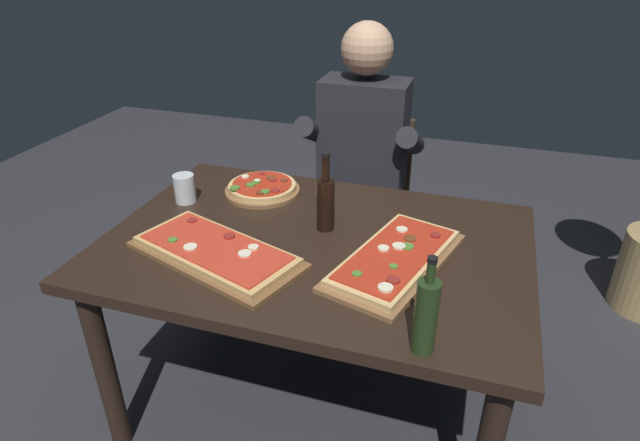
# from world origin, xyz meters

# --- Properties ---
(ground_plane) EXTENTS (6.40, 6.40, 0.00)m
(ground_plane) POSITION_xyz_m (0.00, 0.00, 0.00)
(ground_plane) COLOR #2D2D33
(dining_table) EXTENTS (1.40, 0.96, 0.74)m
(dining_table) POSITION_xyz_m (0.00, 0.00, 0.64)
(dining_table) COLOR black
(dining_table) RESTS_ON ground_plane
(pizza_rectangular_front) EXTENTS (0.62, 0.43, 0.05)m
(pizza_rectangular_front) POSITION_xyz_m (-0.27, -0.19, 0.76)
(pizza_rectangular_front) COLOR brown
(pizza_rectangular_front) RESTS_ON dining_table
(pizza_rectangular_left) EXTENTS (0.39, 0.58, 0.05)m
(pizza_rectangular_left) POSITION_xyz_m (0.28, -0.06, 0.76)
(pizza_rectangular_left) COLOR brown
(pizza_rectangular_left) RESTS_ON dining_table
(pizza_round_far) EXTENTS (0.29, 0.29, 0.05)m
(pizza_round_far) POSITION_xyz_m (-0.31, 0.29, 0.76)
(pizza_round_far) COLOR brown
(pizza_round_far) RESTS_ON dining_table
(wine_bottle_dark) EXTENTS (0.06, 0.06, 0.28)m
(wine_bottle_dark) POSITION_xyz_m (0.01, 0.09, 0.84)
(wine_bottle_dark) COLOR black
(wine_bottle_dark) RESTS_ON dining_table
(oil_bottle_amber) EXTENTS (0.06, 0.06, 0.27)m
(oil_bottle_amber) POSITION_xyz_m (0.42, -0.42, 0.85)
(oil_bottle_amber) COLOR #233819
(oil_bottle_amber) RESTS_ON dining_table
(tumbler_near_camera) EXTENTS (0.08, 0.08, 0.11)m
(tumbler_near_camera) POSITION_xyz_m (-0.56, 0.13, 0.79)
(tumbler_near_camera) COLOR silver
(tumbler_near_camera) RESTS_ON dining_table
(diner_chair) EXTENTS (0.44, 0.44, 0.87)m
(diner_chair) POSITION_xyz_m (-0.03, 0.86, 0.49)
(diner_chair) COLOR #3D2B1E
(diner_chair) RESTS_ON ground_plane
(seated_diner) EXTENTS (0.53, 0.41, 1.33)m
(seated_diner) POSITION_xyz_m (-0.03, 0.74, 0.74)
(seated_diner) COLOR #23232D
(seated_diner) RESTS_ON ground_plane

